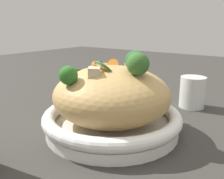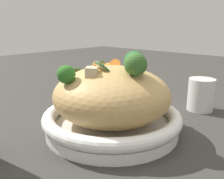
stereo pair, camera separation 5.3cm
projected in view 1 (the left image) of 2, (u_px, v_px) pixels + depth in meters
The scene contains 8 objects.
ground_plane at pixel (112, 131), 0.56m from camera, with size 3.00×3.00×0.00m, color #34322E.
serving_bowl at pixel (112, 120), 0.55m from camera, with size 0.31×0.31×0.05m.
noodle_heap at pixel (112, 95), 0.54m from camera, with size 0.26×0.26×0.13m.
broccoli_florets at pixel (122, 66), 0.48m from camera, with size 0.15×0.14×0.07m.
carrot_coins at pixel (105, 65), 0.56m from camera, with size 0.09×0.07×0.03m.
zucchini_slices at pixel (100, 69), 0.55m from camera, with size 0.17×0.15×0.05m.
chicken_chunks at pixel (120, 69), 0.57m from camera, with size 0.20×0.04×0.04m.
drinking_glass at pixel (192, 92), 0.71m from camera, with size 0.07×0.07×0.09m.
Camera 1 is at (-0.41, -0.31, 0.24)m, focal length 39.49 mm.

